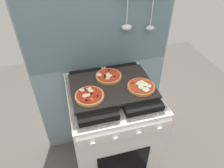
# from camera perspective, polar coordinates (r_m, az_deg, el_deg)

# --- Properties ---
(ground_plane) EXTENTS (4.00, 4.00, 0.00)m
(ground_plane) POSITION_cam_1_polar(r_m,az_deg,el_deg) (2.04, -0.00, -20.85)
(ground_plane) COLOR #4C4742
(kitchen_backsplash) EXTENTS (1.10, 0.09, 1.55)m
(kitchen_backsplash) POSITION_cam_1_polar(r_m,az_deg,el_deg) (1.68, -2.93, 3.12)
(kitchen_backsplash) COLOR #7A939E
(kitchen_backsplash) RESTS_ON ground_plane
(stove) EXTENTS (0.60, 0.64, 0.90)m
(stove) POSITION_cam_1_polar(r_m,az_deg,el_deg) (1.67, 0.02, -12.96)
(stove) COLOR white
(stove) RESTS_ON ground_plane
(baking_tray) EXTENTS (0.54, 0.38, 0.02)m
(baking_tray) POSITION_cam_1_polar(r_m,az_deg,el_deg) (1.34, -0.00, -0.60)
(baking_tray) COLOR black
(baking_tray) RESTS_ON stove
(pizza_left) EXTENTS (0.18, 0.18, 0.03)m
(pizza_left) POSITION_cam_1_polar(r_m,az_deg,el_deg) (1.25, -6.37, -3.25)
(pizza_left) COLOR tan
(pizza_left) RESTS_ON baking_tray
(pizza_right) EXTENTS (0.18, 0.18, 0.03)m
(pizza_right) POSITION_cam_1_polar(r_m,az_deg,el_deg) (1.32, 8.25, -0.69)
(pizza_right) COLOR #C18947
(pizza_right) RESTS_ON baking_tray
(pizza_center) EXTENTS (0.18, 0.18, 0.03)m
(pizza_center) POSITION_cam_1_polar(r_m,az_deg,el_deg) (1.40, -1.15, 2.22)
(pizza_center) COLOR #C18947
(pizza_center) RESTS_ON baking_tray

